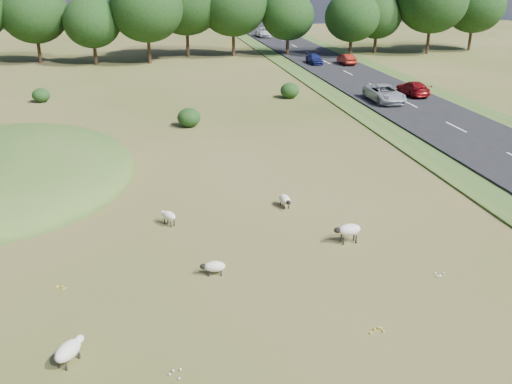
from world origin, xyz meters
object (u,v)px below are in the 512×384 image
at_px(sheep_5, 69,350).
at_px(car_3, 265,32).
at_px(car_0, 385,93).
at_px(car_1, 346,59).
at_px(sheep_3, 169,216).
at_px(car_2, 413,88).
at_px(car_4, 314,59).
at_px(sheep_1, 214,267).
at_px(sheep_0, 349,230).
at_px(sheep_2, 285,200).

bearing_deg(sheep_5, car_3, 16.55).
xyz_separation_m(sheep_5, car_0, (24.27, 32.02, 0.52)).
bearing_deg(car_3, car_1, -82.92).
bearing_deg(sheep_5, sheep_3, 12.21).
distance_m(car_1, car_2, 18.54).
bearing_deg(car_3, sheep_3, -105.66).
bearing_deg(car_4, sheep_1, -111.17).
bearing_deg(sheep_1, sheep_5, 48.36).
relative_size(car_0, car_1, 1.39).
bearing_deg(car_1, car_4, -16.87).
height_order(sheep_5, car_4, car_4).
height_order(sheep_0, car_3, car_3).
xyz_separation_m(car_0, car_2, (3.80, 2.10, -0.10)).
xyz_separation_m(sheep_5, car_3, (24.27, 83.27, 0.54)).
bearing_deg(car_1, car_0, 79.57).
relative_size(sheep_2, sheep_5, 0.90).
xyz_separation_m(sheep_1, car_0, (19.07, 27.44, 0.61)).
distance_m(sheep_2, car_3, 73.93).
relative_size(sheep_2, car_2, 0.26).
xyz_separation_m(sheep_0, sheep_2, (-1.81, 4.54, -0.23)).
distance_m(sheep_5, car_4, 59.04).
xyz_separation_m(sheep_1, sheep_5, (-5.19, -4.58, 0.09)).
xyz_separation_m(sheep_1, car_1, (22.87, 48.09, 0.50)).
bearing_deg(sheep_2, sheep_0, 14.00).
height_order(sheep_0, car_0, car_0).
distance_m(sheep_0, car_1, 49.28).
height_order(sheep_1, sheep_5, sheep_5).
xyz_separation_m(car_1, car_2, (0.00, -18.54, 0.01)).
distance_m(sheep_0, sheep_5, 13.11).
distance_m(sheep_3, car_4, 48.64).
relative_size(sheep_0, sheep_5, 0.98).
bearing_deg(sheep_0, car_0, -118.22).
relative_size(sheep_0, car_4, 0.35).
bearing_deg(car_4, sheep_3, -115.06).
bearing_deg(car_4, car_3, 90.00).
bearing_deg(sheep_3, car_3, -51.09).
bearing_deg(car_2, sheep_5, 50.56).
relative_size(car_1, car_3, 0.70).
relative_size(sheep_3, car_3, 0.18).
height_order(sheep_3, car_4, car_4).
height_order(car_0, car_2, car_0).
height_order(sheep_1, sheep_3, sheep_3).
xyz_separation_m(sheep_5, car_1, (28.07, 52.67, 0.41)).
distance_m(sheep_3, car_0, 30.33).
distance_m(car_1, car_3, 30.83).
distance_m(sheep_1, car_3, 80.97).
bearing_deg(car_3, sheep_5, -106.25).
relative_size(car_0, car_3, 0.97).
height_order(sheep_5, car_0, car_0).
bearing_deg(car_4, car_1, -16.87).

